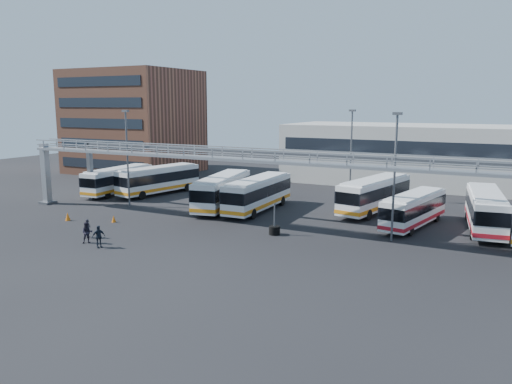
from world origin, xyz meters
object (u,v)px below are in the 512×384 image
at_px(bus_8, 485,209).
at_px(pedestrian_b, 87,233).
at_px(light_pole_back, 351,150).
at_px(pedestrian_d, 99,237).
at_px(tire_stack, 274,229).
at_px(bus_6, 375,194).
at_px(bus_7, 414,208).
at_px(light_pole_left, 127,153).
at_px(bus_4, 258,193).
at_px(cone_right, 68,217).
at_px(pedestrian_a, 88,228).
at_px(bus_1, 159,179).
at_px(light_pole_mid, 395,170).
at_px(bus_0, 118,179).
at_px(bus_3, 223,190).
at_px(cone_left, 114,219).

xyz_separation_m(bus_8, pedestrian_b, (-27.53, -18.80, -1.05)).
height_order(light_pole_back, pedestrian_d, light_pole_back).
bearing_deg(pedestrian_d, tire_stack, -21.45).
distance_m(bus_6, bus_7, 6.43).
relative_size(light_pole_left, bus_7, 1.00).
relative_size(light_pole_left, bus_8, 0.88).
height_order(bus_4, pedestrian_d, bus_4).
xyz_separation_m(pedestrian_b, cone_right, (-7.50, 4.84, -0.47)).
distance_m(light_pole_back, pedestrian_a, 29.57).
bearing_deg(tire_stack, cone_right, -167.56).
xyz_separation_m(bus_1, pedestrian_a, (7.39, -18.63, -1.08)).
distance_m(light_pole_left, tire_stack, 19.87).
bearing_deg(bus_8, bus_7, -172.77).
distance_m(light_pole_left, light_pole_mid, 28.02).
relative_size(bus_7, pedestrian_b, 5.99).
relative_size(bus_6, pedestrian_d, 6.80).
bearing_deg(pedestrian_b, bus_0, 80.09).
height_order(bus_6, bus_7, bus_6).
xyz_separation_m(bus_0, pedestrian_d, (14.87, -18.43, -0.91)).
bearing_deg(bus_1, bus_0, -145.52).
height_order(bus_3, cone_left, bus_3).
height_order(bus_1, bus_6, bus_6).
bearing_deg(tire_stack, bus_4, 125.47).
height_order(bus_6, tire_stack, bus_6).
height_order(bus_7, pedestrian_a, bus_7).
distance_m(light_pole_back, pedestrian_d, 29.85).
relative_size(pedestrian_a, cone_left, 2.44).
bearing_deg(bus_4, light_pole_mid, -21.34).
height_order(bus_6, bus_8, bus_6).
bearing_deg(pedestrian_a, bus_7, -77.06).
height_order(light_pole_left, cone_right, light_pole_left).
height_order(pedestrian_b, cone_right, pedestrian_b).
relative_size(bus_4, bus_6, 0.97).
bearing_deg(cone_left, bus_8, 22.18).
bearing_deg(pedestrian_b, light_pole_mid, -17.39).
height_order(light_pole_back, bus_1, light_pole_back).
xyz_separation_m(pedestrian_a, pedestrian_b, (1.19, -1.25, 0.07)).
height_order(bus_4, cone_left, bus_4).
relative_size(bus_6, tire_stack, 4.39).
bearing_deg(bus_8, light_pole_left, -177.42).
height_order(bus_1, bus_4, bus_4).
height_order(light_pole_left, pedestrian_b, light_pole_left).
distance_m(light_pole_mid, light_pole_back, 17.00).
relative_size(light_pole_back, bus_6, 0.87).
height_order(bus_1, bus_7, bus_1).
height_order(bus_7, bus_8, bus_8).
relative_size(light_pole_back, bus_3, 0.87).
xyz_separation_m(pedestrian_b, tire_stack, (11.98, 9.14, -0.40)).
bearing_deg(bus_4, bus_7, -0.15).
relative_size(light_pole_left, pedestrian_a, 6.54).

